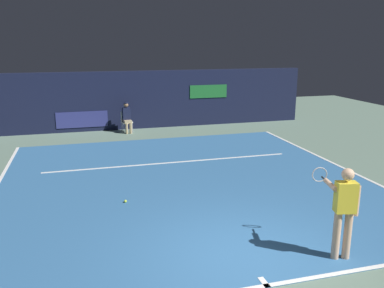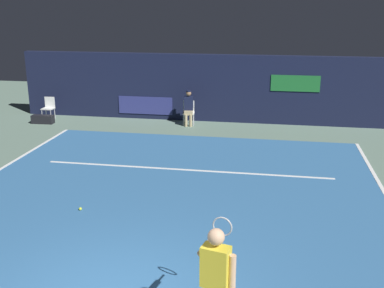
# 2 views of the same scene
# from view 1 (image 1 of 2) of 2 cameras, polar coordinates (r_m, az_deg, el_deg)

# --- Properties ---
(ground_plane) EXTENTS (30.92, 30.92, 0.00)m
(ground_plane) POSITION_cam_1_polar(r_m,az_deg,el_deg) (11.50, -0.98, -5.32)
(ground_plane) COLOR slate
(court_surface) EXTENTS (10.29, 10.63, 0.01)m
(court_surface) POSITION_cam_1_polar(r_m,az_deg,el_deg) (11.50, -0.98, -5.29)
(court_surface) COLOR #336699
(court_surface) RESTS_ON ground
(line_baseline) EXTENTS (10.29, 0.10, 0.01)m
(line_baseline) POSITION_cam_1_polar(r_m,az_deg,el_deg) (7.03, 10.53, -19.10)
(line_baseline) COLOR white
(line_baseline) RESTS_ON court_surface
(line_sideline_left) EXTENTS (0.10, 10.63, 0.01)m
(line_sideline_left) POSITION_cam_1_polar(r_m,az_deg,el_deg) (13.63, 20.26, -3.01)
(line_sideline_left) COLOR white
(line_sideline_left) RESTS_ON court_surface
(line_service) EXTENTS (8.03, 0.10, 0.01)m
(line_service) POSITION_cam_1_polar(r_m,az_deg,el_deg) (13.22, -3.02, -2.65)
(line_service) COLOR white
(line_service) RESTS_ON court_surface
(line_centre_mark) EXTENTS (0.10, 0.30, 0.01)m
(line_centre_mark) POSITION_cam_1_polar(r_m,az_deg,el_deg) (7.10, 10.16, -18.69)
(line_centre_mark) COLOR white
(line_centre_mark) RESTS_ON court_surface
(back_wall) EXTENTS (15.47, 0.33, 2.60)m
(back_wall) POSITION_cam_1_polar(r_m,az_deg,el_deg) (18.55, -7.03, 6.23)
(back_wall) COLOR #141933
(back_wall) RESTS_ON ground
(tennis_player) EXTENTS (0.51, 1.02, 1.73)m
(tennis_player) POSITION_cam_1_polar(r_m,az_deg,el_deg) (7.75, 20.68, -8.42)
(tennis_player) COLOR #DBAD89
(tennis_player) RESTS_ON ground
(line_judge_on_chair) EXTENTS (0.49, 0.57, 1.32)m
(line_judge_on_chair) POSITION_cam_1_polar(r_m,az_deg,el_deg) (17.74, -9.21, 3.78)
(line_judge_on_chair) COLOR white
(line_judge_on_chair) RESTS_ON ground
(tennis_ball) EXTENTS (0.07, 0.07, 0.07)m
(tennis_ball) POSITION_cam_1_polar(r_m,az_deg,el_deg) (10.15, -9.40, -7.99)
(tennis_ball) COLOR #CCE033
(tennis_ball) RESTS_ON court_surface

